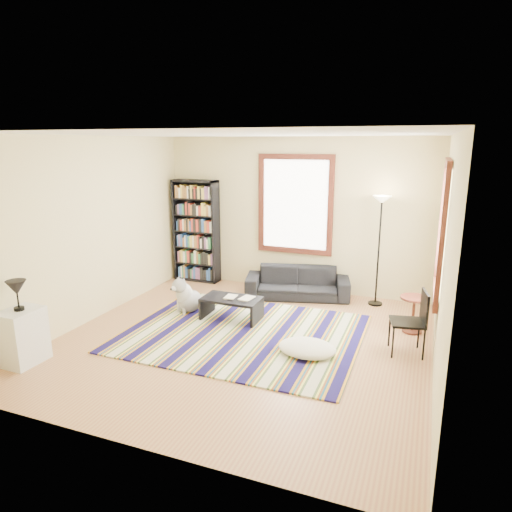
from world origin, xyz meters
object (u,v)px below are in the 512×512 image
(coffee_table, at_px, (232,309))
(white_cabinet, at_px, (23,337))
(floor_lamp, at_px, (379,252))
(bookshelf, at_px, (196,231))
(folding_chair, at_px, (407,322))
(side_table, at_px, (413,315))
(dog, at_px, (190,294))
(sofa, at_px, (297,283))
(floor_cushion, at_px, (307,348))

(coffee_table, bearing_deg, white_cabinet, -129.40)
(floor_lamp, xyz_separation_m, white_cabinet, (-3.85, -3.76, -0.58))
(bookshelf, bearing_deg, floor_lamp, -2.77)
(folding_chair, distance_m, white_cabinet, 4.88)
(bookshelf, distance_m, side_table, 4.39)
(coffee_table, relative_size, dog, 1.52)
(side_table, xyz_separation_m, white_cabinet, (-4.50, -2.76, 0.08))
(sofa, distance_m, floor_lamp, 1.51)
(sofa, distance_m, dog, 1.96)
(floor_lamp, bearing_deg, dog, -152.91)
(floor_cushion, relative_size, dog, 1.28)
(bookshelf, bearing_deg, floor_cushion, -39.92)
(floor_lamp, distance_m, dog, 3.21)
(sofa, bearing_deg, floor_cushion, -85.20)
(side_table, bearing_deg, sofa, 155.82)
(side_table, bearing_deg, folding_chair, -93.79)
(floor_cushion, xyz_separation_m, white_cabinet, (-3.26, -1.49, 0.25))
(floor_cushion, height_order, side_table, side_table)
(side_table, bearing_deg, floor_lamp, 122.91)
(dog, bearing_deg, white_cabinet, -92.49)
(sofa, xyz_separation_m, white_cabinet, (-2.50, -3.66, 0.08))
(side_table, distance_m, dog, 3.47)
(coffee_table, distance_m, side_table, 2.71)
(bookshelf, relative_size, coffee_table, 2.22)
(side_table, bearing_deg, bookshelf, 164.31)
(floor_cushion, bearing_deg, bookshelf, 140.08)
(white_cabinet, bearing_deg, dog, 66.69)
(side_table, height_order, white_cabinet, white_cabinet)
(floor_cushion, distance_m, white_cabinet, 3.59)
(floor_lamp, bearing_deg, side_table, -57.09)
(coffee_table, bearing_deg, sofa, 65.30)
(white_cabinet, bearing_deg, floor_cushion, 25.52)
(coffee_table, relative_size, folding_chair, 1.05)
(white_cabinet, bearing_deg, side_table, 32.56)
(floor_cushion, relative_size, side_table, 1.41)
(floor_lamp, bearing_deg, white_cabinet, -135.68)
(floor_lamp, bearing_deg, folding_chair, -71.20)
(floor_cushion, relative_size, floor_lamp, 0.41)
(sofa, height_order, floor_cushion, sofa)
(sofa, bearing_deg, bookshelf, 158.32)
(sofa, height_order, side_table, side_table)
(bookshelf, distance_m, floor_lamp, 3.52)
(coffee_table, height_order, side_table, side_table)
(sofa, xyz_separation_m, side_table, (2.00, -0.90, 0.00))
(sofa, bearing_deg, side_table, -38.73)
(white_cabinet, relative_size, dog, 1.18)
(side_table, bearing_deg, floor_cushion, -134.17)
(white_cabinet, bearing_deg, sofa, 56.75)
(bookshelf, relative_size, dog, 3.37)
(sofa, relative_size, coffee_table, 2.02)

